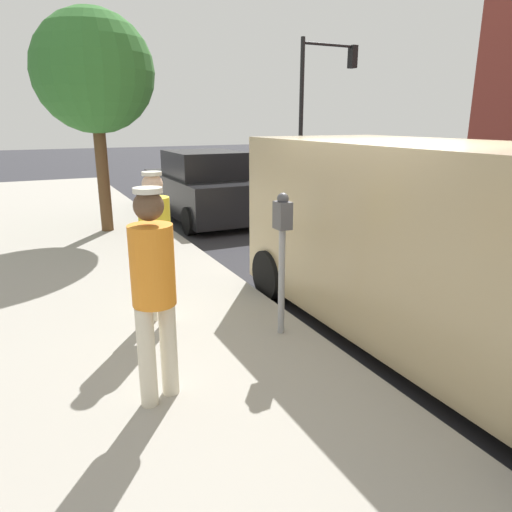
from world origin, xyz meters
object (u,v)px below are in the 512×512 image
parking_meter_near (282,240)px  parked_van (445,243)px  parked_sedan_behind (203,188)px  pedestrian_in_orange (154,284)px  pedestrian_in_yellow (156,239)px  street_tree (94,73)px  traffic_light_corner (321,88)px

parking_meter_near → parked_van: (-1.50, 0.74, -0.03)m
parked_sedan_behind → pedestrian_in_orange: bearing=67.7°
parking_meter_near → pedestrian_in_yellow: size_ratio=0.90×
street_tree → pedestrian_in_yellow: bearing=87.5°
pedestrian_in_orange → parked_sedan_behind: bearing=-112.3°
pedestrian_in_yellow → pedestrian_in_orange: size_ratio=0.97×
pedestrian_in_orange → parked_sedan_behind: 8.22m
pedestrian_in_orange → parked_van: 3.00m
traffic_light_corner → street_tree: size_ratio=1.23×
pedestrian_in_orange → traffic_light_corner: size_ratio=0.34×
parked_van → traffic_light_corner: 14.03m
traffic_light_corner → parked_sedan_behind: bearing=35.5°
parked_van → traffic_light_corner: (-6.49, -12.22, 2.36)m
parked_sedan_behind → street_tree: street_tree is taller
pedestrian_in_orange → parking_meter_near: bearing=-156.1°
street_tree → pedestrian_in_orange: bearing=84.6°
parking_meter_near → parked_sedan_behind: (-1.61, -6.93, -0.43)m
parked_van → traffic_light_corner: size_ratio=1.00×
traffic_light_corner → parking_meter_near: bearing=55.2°
parking_meter_near → pedestrian_in_orange: pedestrian_in_orange is taller
pedestrian_in_orange → street_tree: bearing=-95.4°
pedestrian_in_orange → street_tree: street_tree is taller
parking_meter_near → parked_van: parked_van is taller
pedestrian_in_yellow → pedestrian_in_orange: 1.58m
parked_van → parking_meter_near: bearing=-26.3°
parking_meter_near → street_tree: (0.88, -5.89, 2.04)m
pedestrian_in_yellow → parked_sedan_behind: (-2.71, -6.07, -0.37)m
parking_meter_near → street_tree: size_ratio=0.36×
parking_meter_near → pedestrian_in_yellow: (1.10, -0.86, -0.06)m
parked_van → parked_sedan_behind: (-0.11, -7.67, -0.41)m
pedestrian_in_yellow → traffic_light_corner: size_ratio=0.33×
pedestrian_in_orange → traffic_light_corner: 15.59m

